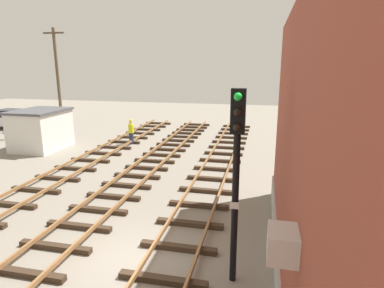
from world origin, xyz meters
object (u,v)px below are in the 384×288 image
object	(u,v)px
control_hut	(41,129)
parked_car_blue	(36,122)
utility_pole_far	(58,81)
track_worker_foreground	(131,132)
parked_car_white	(12,119)
signal_mast	(236,166)

from	to	relation	value
control_hut	parked_car_blue	xyz separation A→B (m)	(-4.37, 5.05, -0.49)
utility_pole_far	track_worker_foreground	world-z (taller)	utility_pole_far
utility_pole_far	parked_car_blue	bearing A→B (deg)	166.47
parked_car_white	utility_pole_far	distance (m)	7.45
control_hut	utility_pole_far	xyz separation A→B (m)	(-1.24, 4.30, 3.09)
parked_car_blue	track_worker_foreground	bearing A→B (deg)	-13.46
signal_mast	parked_car_white	distance (m)	28.22
parked_car_white	utility_pole_far	bearing A→B (deg)	-14.75
signal_mast	parked_car_white	xyz separation A→B (m)	(-22.05, 17.45, -2.40)
control_hut	parked_car_white	size ratio (longest dim) A/B	0.90
track_worker_foreground	parked_car_white	bearing A→B (deg)	165.94
signal_mast	utility_pole_far	world-z (taller)	utility_pole_far
signal_mast	control_hut	size ratio (longest dim) A/B	1.38
parked_car_blue	parked_car_white	bearing A→B (deg)	164.06
parked_car_white	parked_car_blue	bearing A→B (deg)	-15.94
parked_car_blue	utility_pole_far	bearing A→B (deg)	-13.53
signal_mast	control_hut	distance (m)	18.59
control_hut	utility_pole_far	world-z (taller)	utility_pole_far
parked_car_blue	utility_pole_far	size ratio (longest dim) A/B	0.49
parked_car_blue	control_hut	bearing A→B (deg)	-49.11
control_hut	parked_car_white	distance (m)	9.64
signal_mast	parked_car_white	size ratio (longest dim) A/B	1.25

